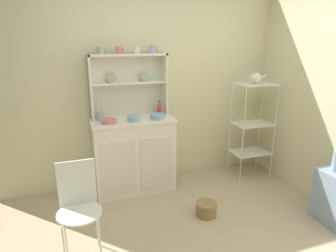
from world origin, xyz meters
TOP-DOWN VIEW (x-y plane):
  - wall_back at (0.00, 1.62)m, footprint 3.84×0.05m
  - hutch_cabinet at (-0.32, 1.37)m, footprint 0.97×0.45m
  - hutch_shelf_unit at (-0.32, 1.53)m, footprint 0.90×0.18m
  - bakers_rack at (1.24, 1.24)m, footprint 0.49×0.34m
  - wire_chair at (-1.00, 0.39)m, footprint 0.36×0.36m
  - floor_basket at (0.27, 0.58)m, footprint 0.22×0.22m
  - cup_sage_0 at (-0.62, 1.49)m, footprint 0.09×0.08m
  - cup_rose_1 at (-0.42, 1.49)m, footprint 0.08×0.07m
  - cup_cream_2 at (-0.22, 1.49)m, footprint 0.08×0.07m
  - cup_lilac_3 at (-0.03, 1.49)m, footprint 0.09×0.08m
  - bowl_mixing_large at (-0.60, 1.29)m, footprint 0.17×0.17m
  - bowl_floral_medium at (-0.32, 1.29)m, footprint 0.15×0.15m
  - bowl_cream_small at (-0.04, 1.29)m, footprint 0.17×0.17m
  - jam_bottle at (0.03, 1.45)m, footprint 0.06×0.06m
  - utensil_jar at (-0.68, 1.45)m, footprint 0.08×0.08m
  - porcelain_teapot at (1.23, 1.24)m, footprint 0.22×0.13m

SIDE VIEW (x-z plane):
  - floor_basket at x=0.27m, z-range 0.00..0.14m
  - hutch_cabinet at x=-0.32m, z-range 0.01..0.92m
  - wire_chair at x=-1.00m, z-range 0.09..0.94m
  - bakers_rack at x=1.24m, z-range 0.15..1.42m
  - bowl_mixing_large at x=-0.60m, z-range 0.90..0.95m
  - bowl_cream_small at x=-0.04m, z-range 0.90..0.96m
  - bowl_floral_medium at x=-0.32m, z-range 0.90..0.96m
  - utensil_jar at x=-0.68m, z-range 0.84..1.09m
  - jam_bottle at x=0.03m, z-range 0.88..1.06m
  - wall_back at x=0.00m, z-range 0.00..2.50m
  - hutch_shelf_unit at x=-0.32m, z-range 0.96..1.70m
  - porcelain_teapot at x=1.23m, z-range 1.25..1.41m
  - cup_cream_2 at x=-0.22m, z-range 1.64..1.72m
  - cup_sage_0 at x=-0.62m, z-range 1.64..1.72m
  - cup_rose_1 at x=-0.42m, z-range 1.64..1.72m
  - cup_lilac_3 at x=-0.03m, z-range 1.64..1.73m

